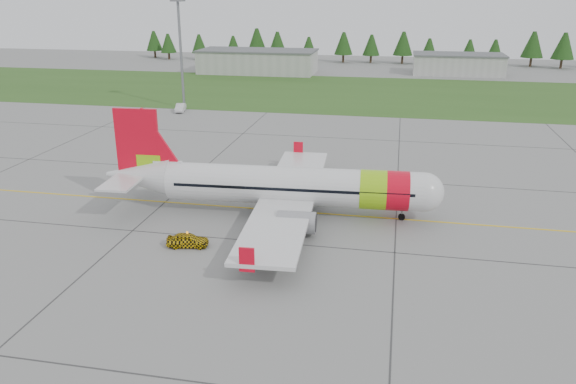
# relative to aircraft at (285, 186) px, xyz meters

# --- Properties ---
(ground) EXTENTS (320.00, 320.00, 0.00)m
(ground) POSITION_rel_aircraft_xyz_m (1.35, -7.19, -3.07)
(ground) COLOR gray
(ground) RESTS_ON ground
(aircraft) EXTENTS (35.12, 32.36, 10.63)m
(aircraft) POSITION_rel_aircraft_xyz_m (0.00, 0.00, 0.00)
(aircraft) COLOR silver
(aircraft) RESTS_ON ground
(follow_me_car) EXTENTS (1.52, 1.71, 3.77)m
(follow_me_car) POSITION_rel_aircraft_xyz_m (-7.12, -9.50, -1.18)
(follow_me_car) COLOR yellow
(follow_me_car) RESTS_ON ground
(service_van) EXTENTS (1.89, 1.82, 4.58)m
(service_van) POSITION_rel_aircraft_xyz_m (-30.15, 47.51, -0.78)
(service_van) COLOR silver
(service_van) RESTS_ON ground
(grass_strip) EXTENTS (320.00, 50.00, 0.03)m
(grass_strip) POSITION_rel_aircraft_xyz_m (1.35, 74.81, -3.05)
(grass_strip) COLOR #30561E
(grass_strip) RESTS_ON ground
(taxi_guideline) EXTENTS (120.00, 0.25, 0.02)m
(taxi_guideline) POSITION_rel_aircraft_xyz_m (1.35, 0.81, -3.06)
(taxi_guideline) COLOR gold
(taxi_guideline) RESTS_ON ground
(hangar_west) EXTENTS (32.00, 14.00, 6.00)m
(hangar_west) POSITION_rel_aircraft_xyz_m (-28.65, 102.81, -0.07)
(hangar_west) COLOR #A8A8A3
(hangar_west) RESTS_ON ground
(hangar_east) EXTENTS (24.00, 12.00, 5.20)m
(hangar_east) POSITION_rel_aircraft_xyz_m (26.35, 110.81, -0.47)
(hangar_east) COLOR #A8A8A3
(hangar_east) RESTS_ON ground
(floodlight_mast) EXTENTS (0.50, 0.50, 20.00)m
(floodlight_mast) POSITION_rel_aircraft_xyz_m (-30.65, 50.81, 6.93)
(floodlight_mast) COLOR slate
(floodlight_mast) RESTS_ON ground
(treeline) EXTENTS (160.00, 8.00, 10.00)m
(treeline) POSITION_rel_aircraft_xyz_m (1.35, 130.81, 1.93)
(treeline) COLOR #1C3F14
(treeline) RESTS_ON ground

